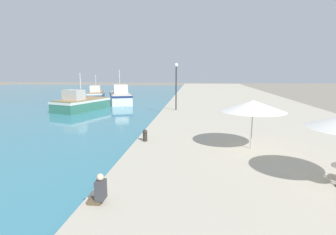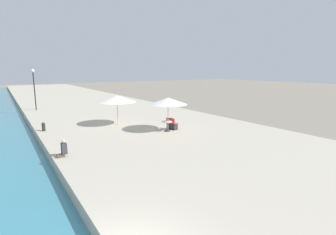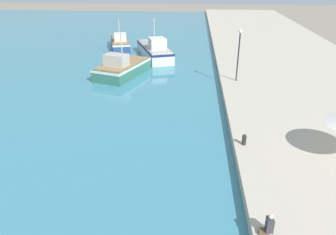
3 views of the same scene
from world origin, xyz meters
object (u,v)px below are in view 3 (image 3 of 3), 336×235
(fishing_boat_near, at_px, (122,67))
(fishing_boat_far, at_px, (120,42))
(mooring_bollard, at_px, (244,139))
(person_at_quay, at_px, (268,225))
(lamppost, at_px, (239,46))
(fishing_boat_mid, at_px, (155,50))

(fishing_boat_near, relative_size, fishing_boat_far, 1.02)
(fishing_boat_near, bearing_deg, mooring_bollard, -36.03)
(person_at_quay, height_order, lamppost, lamppost)
(person_at_quay, bearing_deg, lamppost, 87.48)
(fishing_boat_near, xyz_separation_m, lamppost, (10.91, -2.46, 2.84))
(fishing_boat_near, distance_m, person_at_quay, 23.49)
(fishing_boat_mid, xyz_separation_m, mooring_bollard, (7.71, -21.63, 0.02))
(fishing_boat_near, relative_size, mooring_bollard, 10.83)
(mooring_bollard, bearing_deg, person_at_quay, -90.00)
(person_at_quay, bearing_deg, fishing_boat_near, 115.44)
(fishing_boat_far, distance_m, person_at_quay, 35.56)
(person_at_quay, distance_m, lamppost, 18.96)
(mooring_bollard, bearing_deg, fishing_boat_far, 116.24)
(person_at_quay, height_order, mooring_bollard, person_at_quay)
(person_at_quay, distance_m, mooring_bollard, 6.95)
(mooring_bollard, xyz_separation_m, lamppost, (0.83, 11.80, 2.74))
(fishing_boat_near, height_order, fishing_boat_mid, fishing_boat_mid)
(person_at_quay, relative_size, lamppost, 0.20)
(fishing_boat_mid, xyz_separation_m, fishing_boat_far, (-5.20, 4.56, -0.15))
(fishing_boat_mid, bearing_deg, fishing_boat_far, 118.51)
(fishing_boat_mid, relative_size, fishing_boat_far, 1.28)
(fishing_boat_near, xyz_separation_m, fishing_boat_mid, (2.38, 7.37, 0.07))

